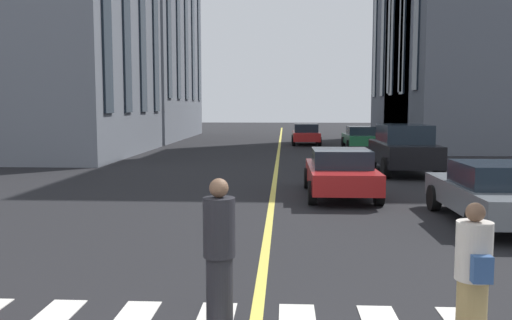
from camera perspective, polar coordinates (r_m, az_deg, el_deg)
The scene contains 9 objects.
lane_centre_line at distance 24.67m, azimuth 2.24°, elevation -0.30°, with size 80.00×0.16×0.01m.
car_red_parked_a at distance 15.69m, azimuth 8.86°, elevation -1.26°, with size 4.40×1.95×1.37m.
car_black_trailing at distance 21.56m, azimuth 15.25°, elevation 1.20°, with size 4.70×2.14×1.88m.
car_red_oncoming at distance 36.41m, azimuth 5.28°, elevation 2.72°, with size 3.90×1.89×1.40m.
car_green_mid at distance 33.19m, azimuth 10.94°, elevation 2.35°, with size 4.40×1.95×1.37m.
car_grey_far at distance 12.93m, azimuth 23.72°, elevation -3.16°, with size 4.40×1.95×1.37m.
pedestrian_near at distance 6.47m, azimuth -3.88°, elevation -9.64°, with size 0.38×0.38×1.75m.
pedestrian_companion at distance 6.34m, azimuth 21.88°, elevation -11.24°, with size 0.50×0.38×1.57m.
building_left_far at distance 31.34m, azimuth -21.24°, elevation 15.45°, with size 12.06×9.37×16.19m.
Camera 1 is at (-4.53, -0.33, 2.59)m, focal length 38.01 mm.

